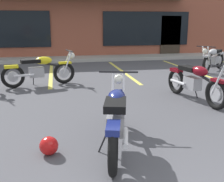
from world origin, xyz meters
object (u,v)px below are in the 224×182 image
object	(u,v)px
helmet_on_pavement	(49,146)
motorcycle_silver_naked	(40,70)
motorcycle_blue_standard	(213,59)
motorcycle_black_cruiser	(195,81)
motorcycle_foreground_classic	(116,117)

from	to	relation	value
helmet_on_pavement	motorcycle_silver_naked	bearing A→B (deg)	93.92
motorcycle_silver_naked	motorcycle_blue_standard	size ratio (longest dim) A/B	1.19
motorcycle_black_cruiser	motorcycle_blue_standard	bearing A→B (deg)	53.92
motorcycle_black_cruiser	motorcycle_foreground_classic	bearing A→B (deg)	-138.42
motorcycle_silver_naked	helmet_on_pavement	xyz separation A→B (m)	(0.30, -4.44, -0.33)
motorcycle_foreground_classic	motorcycle_blue_standard	bearing A→B (deg)	48.92
motorcycle_foreground_classic	helmet_on_pavement	bearing A→B (deg)	-177.32
helmet_on_pavement	motorcycle_blue_standard	bearing A→B (deg)	44.10
motorcycle_silver_naked	helmet_on_pavement	world-z (taller)	motorcycle_silver_naked
motorcycle_silver_naked	motorcycle_blue_standard	world-z (taller)	same
motorcycle_foreground_classic	motorcycle_blue_standard	xyz separation A→B (m)	(4.95, 5.68, 0.00)
motorcycle_blue_standard	motorcycle_foreground_classic	bearing A→B (deg)	-131.08
motorcycle_foreground_classic	helmet_on_pavement	distance (m)	1.01
motorcycle_blue_standard	helmet_on_pavement	distance (m)	8.23
motorcycle_foreground_classic	motorcycle_blue_standard	size ratio (longest dim) A/B	1.19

